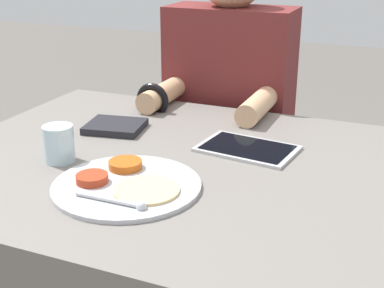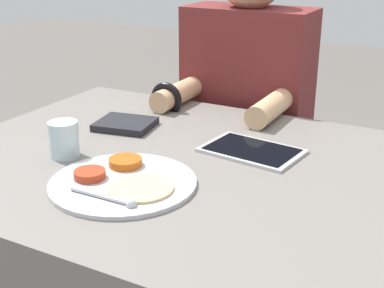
# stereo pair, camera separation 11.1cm
# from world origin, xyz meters

# --- Properties ---
(thali_tray) EXTENTS (0.33, 0.33, 0.03)m
(thali_tray) POSITION_xyz_m (-0.08, -0.18, 0.79)
(thali_tray) COLOR #B7BABF
(thali_tray) RESTS_ON dining_table
(red_notebook) EXTENTS (0.18, 0.16, 0.02)m
(red_notebook) POSITION_xyz_m (-0.29, 0.14, 0.79)
(red_notebook) COLOR silver
(red_notebook) RESTS_ON dining_table
(tablet_device) EXTENTS (0.26, 0.19, 0.01)m
(tablet_device) POSITION_xyz_m (0.10, 0.14, 0.78)
(tablet_device) COLOR #B7B7BC
(tablet_device) RESTS_ON dining_table
(person_diner) EXTENTS (0.43, 0.44, 1.28)m
(person_diner) POSITION_xyz_m (-0.11, 0.61, 0.60)
(person_diner) COLOR black
(person_diner) RESTS_ON ground_plane
(drinking_glass) EXTENTS (0.07, 0.07, 0.09)m
(drinking_glass) POSITION_xyz_m (-0.30, -0.11, 0.82)
(drinking_glass) COLOR silver
(drinking_glass) RESTS_ON dining_table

